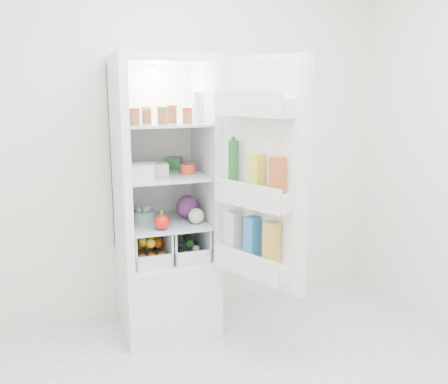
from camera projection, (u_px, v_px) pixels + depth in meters
name	position (u px, v px, depth m)	size (l,w,h in m)	color
room_walls	(274.00, 91.00, 2.04)	(3.02, 3.02, 2.61)	white
refrigerator	(164.00, 231.00, 3.32)	(0.60, 0.60, 1.80)	white
shelf_low	(166.00, 222.00, 3.25)	(0.49, 0.53, 0.01)	silver
shelf_mid	(165.00, 175.00, 3.18)	(0.49, 0.53, 0.01)	silver
shelf_top	(163.00, 124.00, 3.11)	(0.49, 0.53, 0.01)	silver
crisper_left	(148.00, 243.00, 3.23)	(0.23, 0.46, 0.22)	silver
crisper_right	(184.00, 239.00, 3.31)	(0.23, 0.46, 0.22)	silver
condiment_jars	(161.00, 117.00, 2.98)	(0.38, 0.16, 0.08)	#B21919
squeeze_bottle	(196.00, 107.00, 3.16)	(0.05, 0.05, 0.19)	silver
tub_white	(143.00, 172.00, 3.00)	(0.15, 0.15, 0.10)	silver
tub_cream	(158.00, 168.00, 3.19)	(0.12, 0.12, 0.07)	white
tin_red	(188.00, 169.00, 3.19)	(0.10, 0.10, 0.06)	red
foil_tray	(147.00, 172.00, 3.17)	(0.15, 0.11, 0.04)	silver
tub_green	(174.00, 163.00, 3.39)	(0.10, 0.14, 0.08)	#3B8341
red_cabbage	(188.00, 207.00, 3.30)	(0.15, 0.15, 0.15)	#511F5A
bell_pepper	(162.00, 222.00, 3.04)	(0.10, 0.10, 0.10)	red
mushroom_bowl	(143.00, 216.00, 3.23)	(0.15, 0.15, 0.07)	#81ADC1
salad_bag	(196.00, 216.00, 3.18)	(0.10, 0.10, 0.10)	#B1CC99
citrus_pile	(149.00, 248.00, 3.19)	(0.20, 0.24, 0.16)	orange
veg_pile	(185.00, 246.00, 3.32)	(0.16, 0.30, 0.10)	#1B4416
fridge_door	(260.00, 180.00, 2.80)	(0.38, 0.57, 1.30)	white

